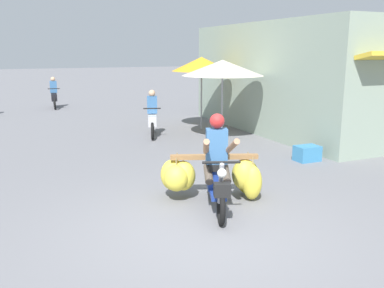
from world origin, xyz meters
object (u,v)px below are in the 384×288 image
(motorbike_main_loaded, at_px, (212,174))
(produce_crate, at_px, (307,153))
(motorbike_distant_ahead_left, at_px, (152,117))
(market_umbrella_further_along, at_px, (223,68))
(motorbike_distant_ahead_right, at_px, (54,95))
(market_umbrella_near_shop, at_px, (202,64))

(motorbike_main_loaded, relative_size, produce_crate, 3.44)
(motorbike_main_loaded, bearing_deg, motorbike_distant_ahead_left, 81.39)
(produce_crate, bearing_deg, market_umbrella_further_along, 102.77)
(market_umbrella_further_along, bearing_deg, motorbike_main_loaded, -119.49)
(motorbike_main_loaded, relative_size, market_umbrella_further_along, 0.82)
(motorbike_distant_ahead_right, height_order, market_umbrella_further_along, market_umbrella_further_along)
(motorbike_distant_ahead_right, height_order, market_umbrella_near_shop, market_umbrella_near_shop)
(motorbike_main_loaded, height_order, motorbike_distant_ahead_left, motorbike_main_loaded)
(market_umbrella_near_shop, distance_m, market_umbrella_further_along, 1.76)
(motorbike_main_loaded, relative_size, motorbike_distant_ahead_left, 1.23)
(market_umbrella_near_shop, distance_m, produce_crate, 5.19)
(motorbike_distant_ahead_right, distance_m, market_umbrella_further_along, 9.98)
(market_umbrella_further_along, bearing_deg, market_umbrella_near_shop, 85.03)
(market_umbrella_near_shop, xyz_separation_m, produce_crate, (0.54, -4.79, -1.94))
(motorbike_distant_ahead_left, distance_m, market_umbrella_near_shop, 2.47)
(motorbike_distant_ahead_left, bearing_deg, market_umbrella_further_along, -36.39)
(motorbike_distant_ahead_left, height_order, produce_crate, motorbike_distant_ahead_left)
(market_umbrella_near_shop, relative_size, market_umbrella_further_along, 1.00)
(motorbike_distant_ahead_right, xyz_separation_m, market_umbrella_further_along, (3.76, -9.12, 1.50))
(market_umbrella_near_shop, xyz_separation_m, market_umbrella_further_along, (-0.15, -1.75, -0.05))
(produce_crate, bearing_deg, motorbike_distant_ahead_right, 110.11)
(motorbike_distant_ahead_left, height_order, motorbike_distant_ahead_right, same)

